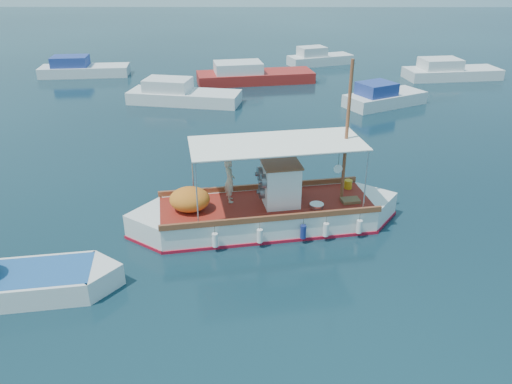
{
  "coord_description": "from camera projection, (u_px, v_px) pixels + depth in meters",
  "views": [
    {
      "loc": [
        -1.03,
        -15.7,
        9.31
      ],
      "look_at": [
        -1.1,
        0.0,
        1.67
      ],
      "focal_mm": 35.0,
      "sensor_mm": 36.0,
      "label": 1
    }
  ],
  "objects": [
    {
      "name": "dinghy",
      "position": [
        8.0,
        285.0,
        14.8
      ],
      "size": [
        6.57,
        2.63,
        1.62
      ],
      "rotation": [
        0.0,
        0.0,
        0.16
      ],
      "color": "white",
      "rests_on": "ground"
    },
    {
      "name": "fishing_caique",
      "position": [
        265.0,
        213.0,
        18.44
      ],
      "size": [
        10.1,
        4.07,
        6.27
      ],
      "rotation": [
        0.0,
        0.0,
        0.18
      ],
      "color": "white",
      "rests_on": "ground"
    },
    {
      "name": "bg_boat_far_n",
      "position": [
        318.0,
        59.0,
        44.71
      ],
      "size": [
        6.09,
        3.91,
        1.8
      ],
      "rotation": [
        0.0,
        0.0,
        0.36
      ],
      "color": "silver",
      "rests_on": "ground"
    },
    {
      "name": "ground",
      "position": [
        286.0,
        233.0,
        18.19
      ],
      "size": [
        160.0,
        160.0,
        0.0
      ],
      "primitive_type": "plane",
      "color": "black",
      "rests_on": "ground"
    },
    {
      "name": "bg_boat_nw",
      "position": [
        181.0,
        96.0,
        33.47
      ],
      "size": [
        7.73,
        3.65,
        1.8
      ],
      "rotation": [
        0.0,
        0.0,
        -0.17
      ],
      "color": "silver",
      "rests_on": "ground"
    },
    {
      "name": "bg_boat_n",
      "position": [
        252.0,
        76.0,
        38.67
      ],
      "size": [
        9.3,
        4.42,
        1.8
      ],
      "rotation": [
        0.0,
        0.0,
        0.19
      ],
      "color": "#A11F1A",
      "rests_on": "ground"
    },
    {
      "name": "bg_boat_e",
      "position": [
        449.0,
        72.0,
        39.83
      ],
      "size": [
        7.74,
        3.62,
        1.8
      ],
      "rotation": [
        0.0,
        0.0,
        0.14
      ],
      "color": "silver",
      "rests_on": "ground"
    },
    {
      "name": "bg_boat_far_w",
      "position": [
        82.0,
        70.0,
        40.7
      ],
      "size": [
        7.23,
        3.09,
        1.8
      ],
      "rotation": [
        0.0,
        0.0,
        0.11
      ],
      "color": "silver",
      "rests_on": "ground"
    },
    {
      "name": "bg_boat_ne",
      "position": [
        383.0,
        98.0,
        32.89
      ],
      "size": [
        5.85,
        4.58,
        1.8
      ],
      "rotation": [
        0.0,
        0.0,
        0.51
      ],
      "color": "silver",
      "rests_on": "ground"
    }
  ]
}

